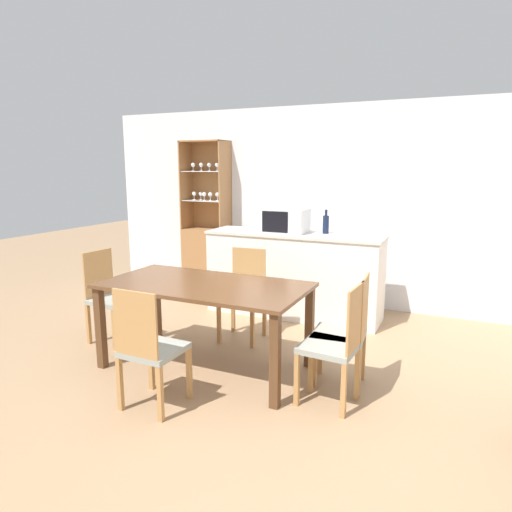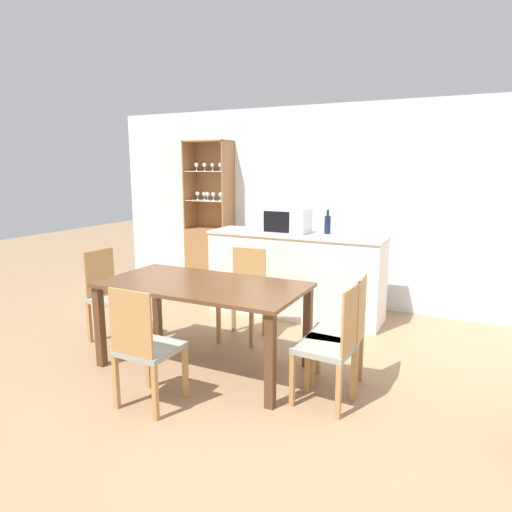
# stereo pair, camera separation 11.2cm
# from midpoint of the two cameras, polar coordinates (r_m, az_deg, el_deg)

# --- Properties ---
(ground_plane) EXTENTS (18.00, 18.00, 0.00)m
(ground_plane) POSITION_cam_midpoint_polar(r_m,az_deg,el_deg) (3.90, -0.29, -16.05)
(ground_plane) COLOR #A37F5B
(wall_back) EXTENTS (6.80, 0.06, 2.55)m
(wall_back) POSITION_cam_midpoint_polar(r_m,az_deg,el_deg) (5.96, 11.08, 6.03)
(wall_back) COLOR silver
(wall_back) RESTS_ON ground_plane
(kitchen_counter) EXTENTS (2.12, 0.59, 1.01)m
(kitchen_counter) POSITION_cam_midpoint_polar(r_m,az_deg,el_deg) (5.52, 5.47, -2.32)
(kitchen_counter) COLOR white
(kitchen_counter) RESTS_ON ground_plane
(display_cabinet) EXTENTS (0.65, 0.35, 2.13)m
(display_cabinet) POSITION_cam_midpoint_polar(r_m,az_deg,el_deg) (6.60, -5.25, 1.05)
(display_cabinet) COLOR #A37042
(display_cabinet) RESTS_ON ground_plane
(dining_table) EXTENTS (1.80, 0.93, 0.78)m
(dining_table) POSITION_cam_midpoint_polar(r_m,az_deg,el_deg) (4.06, -5.88, -4.74)
(dining_table) COLOR brown
(dining_table) RESTS_ON ground_plane
(dining_chair_head_far) EXTENTS (0.43, 0.43, 0.94)m
(dining_chair_head_far) POSITION_cam_midpoint_polar(r_m,az_deg,el_deg) (4.77, -0.86, -4.89)
(dining_chair_head_far) COLOR #999E93
(dining_chair_head_far) RESTS_ON ground_plane
(dining_chair_head_near) EXTENTS (0.41, 0.41, 0.94)m
(dining_chair_head_near) POSITION_cam_midpoint_polar(r_m,az_deg,el_deg) (3.52, -12.72, -11.11)
(dining_chair_head_near) COLOR #999E93
(dining_chair_head_near) RESTS_ON ground_plane
(dining_chair_side_left_far) EXTENTS (0.43, 0.43, 0.94)m
(dining_chair_side_left_far) POSITION_cam_midpoint_polar(r_m,az_deg,el_deg) (4.95, -17.06, -4.81)
(dining_chair_side_left_far) COLOR #999E93
(dining_chair_side_left_far) RESTS_ON ground_plane
(dining_chair_side_right_far) EXTENTS (0.43, 0.43, 0.94)m
(dining_chair_side_right_far) POSITION_cam_midpoint_polar(r_m,az_deg,el_deg) (3.79, 11.51, -9.44)
(dining_chair_side_right_far) COLOR #999E93
(dining_chair_side_right_far) RESTS_ON ground_plane
(dining_chair_side_right_near) EXTENTS (0.43, 0.43, 0.94)m
(dining_chair_side_right_near) POSITION_cam_midpoint_polar(r_m,az_deg,el_deg) (3.53, 10.30, -10.96)
(dining_chair_side_right_near) COLOR #999E93
(dining_chair_side_right_near) RESTS_ON ground_plane
(microwave) EXTENTS (0.50, 0.35, 0.28)m
(microwave) POSITION_cam_midpoint_polar(r_m,az_deg,el_deg) (5.46, 4.55, 4.43)
(microwave) COLOR silver
(microwave) RESTS_ON kitchen_counter
(wine_bottle) EXTENTS (0.07, 0.07, 0.28)m
(wine_bottle) POSITION_cam_midpoint_polar(r_m,az_deg,el_deg) (5.41, 9.52, 3.94)
(wine_bottle) COLOR #141E38
(wine_bottle) RESTS_ON kitchen_counter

